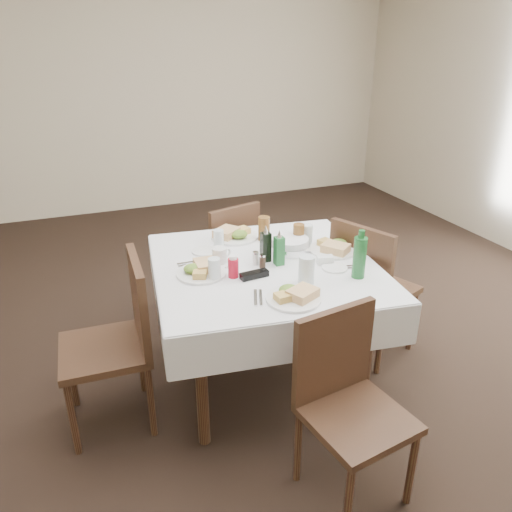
# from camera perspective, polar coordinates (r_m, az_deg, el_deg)

# --- Properties ---
(ground_plane) EXTENTS (7.00, 7.00, 0.00)m
(ground_plane) POSITION_cam_1_polar(r_m,az_deg,el_deg) (3.18, 0.04, -13.10)
(ground_plane) COLOR black
(room_shell) EXTENTS (6.04, 7.04, 2.80)m
(room_shell) POSITION_cam_1_polar(r_m,az_deg,el_deg) (2.54, 0.05, 19.34)
(room_shell) COLOR beige
(room_shell) RESTS_ON ground
(dining_table) EXTENTS (1.35, 1.35, 0.76)m
(dining_table) POSITION_cam_1_polar(r_m,az_deg,el_deg) (2.78, 1.06, -2.58)
(dining_table) COLOR black
(dining_table) RESTS_ON ground
(chair_north) EXTENTS (0.50, 0.50, 0.85)m
(chair_north) POSITION_cam_1_polar(r_m,az_deg,el_deg) (3.58, -3.27, 0.46)
(chair_north) COLOR black
(chair_north) RESTS_ON ground
(chair_south) EXTENTS (0.47, 0.47, 0.86)m
(chair_south) POSITION_cam_1_polar(r_m,az_deg,el_deg) (2.28, 10.22, -15.21)
(chair_south) COLOR black
(chair_south) RESTS_ON ground
(chair_east) EXTENTS (0.57, 0.57, 0.92)m
(chair_east) POSITION_cam_1_polar(r_m,az_deg,el_deg) (3.15, 12.65, -2.95)
(chair_east) COLOR black
(chair_east) RESTS_ON ground
(chair_west) EXTENTS (0.45, 0.45, 0.92)m
(chair_west) POSITION_cam_1_polar(r_m,az_deg,el_deg) (2.66, -15.20, -8.52)
(chair_west) COLOR black
(chair_west) RESTS_ON ground
(meal_north) EXTENTS (0.29, 0.29, 0.06)m
(meal_north) POSITION_cam_1_polar(r_m,az_deg,el_deg) (3.09, -2.58, 2.48)
(meal_north) COLOR white
(meal_north) RESTS_ON dining_table
(meal_south) EXTENTS (0.26, 0.26, 0.06)m
(meal_south) POSITION_cam_1_polar(r_m,az_deg,el_deg) (2.38, 4.40, -4.52)
(meal_south) COLOR white
(meal_south) RESTS_ON dining_table
(meal_east) EXTENTS (0.28, 0.28, 0.06)m
(meal_east) POSITION_cam_1_polar(r_m,az_deg,el_deg) (2.93, 8.89, 0.96)
(meal_east) COLOR white
(meal_east) RESTS_ON dining_table
(meal_west) EXTENTS (0.26, 0.26, 0.06)m
(meal_west) POSITION_cam_1_polar(r_m,az_deg,el_deg) (2.64, -6.31, -1.61)
(meal_west) COLOR white
(meal_west) RESTS_ON dining_table
(side_plate_a) EXTENTS (0.15, 0.15, 0.01)m
(side_plate_a) POSITION_cam_1_polar(r_m,az_deg,el_deg) (2.91, -5.91, 0.56)
(side_plate_a) COLOR white
(side_plate_a) RESTS_ON dining_table
(side_plate_b) EXTENTS (0.14, 0.14, 0.01)m
(side_plate_b) POSITION_cam_1_polar(r_m,az_deg,el_deg) (2.72, 8.96, -1.34)
(side_plate_b) COLOR white
(side_plate_b) RESTS_ON dining_table
(water_n) EXTENTS (0.06, 0.06, 0.11)m
(water_n) POSITION_cam_1_polar(r_m,az_deg,el_deg) (2.94, -4.28, 1.95)
(water_n) COLOR silver
(water_n) RESTS_ON dining_table
(water_s) EXTENTS (0.08, 0.08, 0.15)m
(water_s) POSITION_cam_1_polar(r_m,az_deg,el_deg) (2.51, 5.79, -1.62)
(water_s) COLOR silver
(water_s) RESTS_ON dining_table
(water_e) EXTENTS (0.06, 0.06, 0.12)m
(water_e) POSITION_cam_1_polar(r_m,az_deg,el_deg) (3.01, 5.86, 2.50)
(water_e) COLOR silver
(water_e) RESTS_ON dining_table
(water_w) EXTENTS (0.06, 0.06, 0.12)m
(water_w) POSITION_cam_1_polar(r_m,az_deg,el_deg) (2.56, -4.78, -1.51)
(water_w) COLOR silver
(water_w) RESTS_ON dining_table
(iced_tea_a) EXTENTS (0.07, 0.07, 0.15)m
(iced_tea_a) POSITION_cam_1_polar(r_m,az_deg,el_deg) (3.04, 0.92, 3.16)
(iced_tea_a) COLOR brown
(iced_tea_a) RESTS_ON dining_table
(iced_tea_b) EXTENTS (0.07, 0.07, 0.14)m
(iced_tea_b) POSITION_cam_1_polar(r_m,az_deg,el_deg) (2.96, 4.88, 2.36)
(iced_tea_b) COLOR brown
(iced_tea_b) RESTS_ON dining_table
(bread_basket) EXTENTS (0.24, 0.24, 0.08)m
(bread_basket) POSITION_cam_1_polar(r_m,az_deg,el_deg) (2.90, 3.90, 1.27)
(bread_basket) COLOR silver
(bread_basket) RESTS_ON dining_table
(oil_cruet_dark) EXTENTS (0.05, 0.05, 0.21)m
(oil_cruet_dark) POSITION_cam_1_polar(r_m,az_deg,el_deg) (2.75, 1.10, 1.19)
(oil_cruet_dark) COLOR black
(oil_cruet_dark) RESTS_ON dining_table
(oil_cruet_green) EXTENTS (0.05, 0.05, 0.21)m
(oil_cruet_green) POSITION_cam_1_polar(r_m,az_deg,el_deg) (2.71, 2.66, 0.74)
(oil_cruet_green) COLOR #1F642D
(oil_cruet_green) RESTS_ON dining_table
(ketchup_bottle) EXTENTS (0.06, 0.06, 0.12)m
(ketchup_bottle) POSITION_cam_1_polar(r_m,az_deg,el_deg) (2.58, -2.62, -1.27)
(ketchup_bottle) COLOR #B60E24
(ketchup_bottle) RESTS_ON dining_table
(salt_shaker) EXTENTS (0.03, 0.03, 0.08)m
(salt_shaker) POSITION_cam_1_polar(r_m,az_deg,el_deg) (2.72, -0.06, -0.25)
(salt_shaker) COLOR white
(salt_shaker) RESTS_ON dining_table
(pepper_shaker) EXTENTS (0.03, 0.03, 0.08)m
(pepper_shaker) POSITION_cam_1_polar(r_m,az_deg,el_deg) (2.69, 0.74, -0.57)
(pepper_shaker) COLOR #39281D
(pepper_shaker) RESTS_ON dining_table
(coffee_mug) EXTENTS (0.14, 0.13, 0.10)m
(coffee_mug) POSITION_cam_1_polar(r_m,az_deg,el_deg) (2.73, -4.14, -0.08)
(coffee_mug) COLOR white
(coffee_mug) RESTS_ON dining_table
(sunglasses) EXTENTS (0.16, 0.06, 0.03)m
(sunglasses) POSITION_cam_1_polar(r_m,az_deg,el_deg) (2.59, -0.20, -2.15)
(sunglasses) COLOR black
(sunglasses) RESTS_ON dining_table
(green_bottle) EXTENTS (0.07, 0.07, 0.26)m
(green_bottle) POSITION_cam_1_polar(r_m,az_deg,el_deg) (2.61, 11.75, -0.08)
(green_bottle) COLOR #1F642D
(green_bottle) RESTS_ON dining_table
(sugar_caddy) EXTENTS (0.10, 0.07, 0.05)m
(sugar_caddy) POSITION_cam_1_polar(r_m,az_deg,el_deg) (2.77, 7.88, -0.40)
(sugar_caddy) COLOR white
(sugar_caddy) RESTS_ON dining_table
(cutlery_n) EXTENTS (0.09, 0.18, 0.01)m
(cutlery_n) POSITION_cam_1_polar(r_m,az_deg,el_deg) (3.11, 1.02, 2.26)
(cutlery_n) COLOR silver
(cutlery_n) RESTS_ON dining_table
(cutlery_s) EXTENTS (0.09, 0.16, 0.01)m
(cutlery_s) POSITION_cam_1_polar(r_m,az_deg,el_deg) (2.39, 0.25, -4.78)
(cutlery_s) COLOR silver
(cutlery_s) RESTS_ON dining_table
(cutlery_e) EXTENTS (0.19, 0.09, 0.01)m
(cutlery_e) POSITION_cam_1_polar(r_m,az_deg,el_deg) (2.73, 10.11, -1.32)
(cutlery_e) COLOR silver
(cutlery_e) RESTS_ON dining_table
(cutlery_w) EXTENTS (0.19, 0.05, 0.01)m
(cutlery_w) POSITION_cam_1_polar(r_m,az_deg,el_deg) (2.77, -7.03, -0.79)
(cutlery_w) COLOR silver
(cutlery_w) RESTS_ON dining_table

